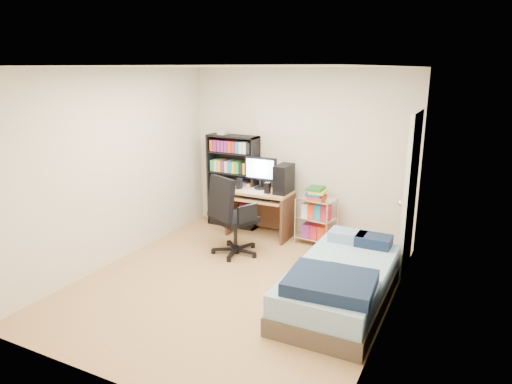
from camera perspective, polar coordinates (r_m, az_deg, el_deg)
The scene contains 7 objects.
room at distance 5.12m, azimuth -2.73°, elevation 1.27°, with size 3.58×4.08×2.58m.
media_shelf at distance 7.30m, azimuth -2.88°, elevation 1.51°, with size 0.83×0.28×1.54m.
computer_desk at distance 6.86m, azimuth 1.43°, elevation -0.34°, with size 0.95×0.55×1.20m.
office_chair at distance 6.25m, azimuth -2.95°, elevation -4.71°, with size 0.88×0.88×1.12m.
wire_cart at distance 6.63m, azimuth 7.56°, elevation -1.90°, with size 0.56×0.44×0.84m.
bed at distance 5.09m, azimuth 10.48°, elevation -11.15°, with size 0.97×1.95×0.55m.
door at distance 5.92m, azimuth 18.73°, elevation -0.13°, with size 0.12×0.80×2.00m.
Camera 1 is at (2.43, -4.34, 2.48)m, focal length 32.00 mm.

